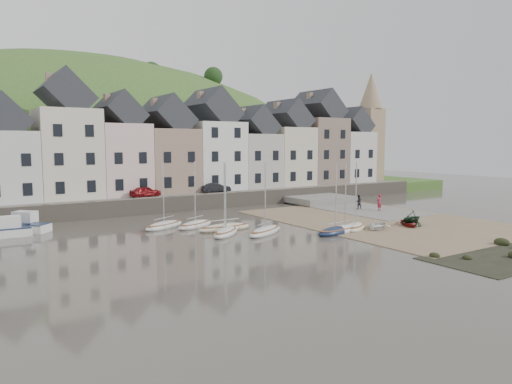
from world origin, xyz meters
TOP-DOWN VIEW (x-y plane):
  - ground at (0.00, 0.00)m, footprint 160.00×160.00m
  - quay_land at (0.00, 32.00)m, footprint 90.00×30.00m
  - quay_street at (0.00, 20.50)m, footprint 70.00×7.00m
  - seawall at (0.00, 17.00)m, footprint 70.00×1.20m
  - beach at (11.00, 0.00)m, footprint 18.00×26.00m
  - slipway at (15.00, 8.00)m, footprint 8.00×18.00m
  - hillside at (-5.00, 60.00)m, footprint 134.40×84.00m
  - townhouse_terrace at (1.76, 24.00)m, footprint 61.05×8.00m
  - church_spire at (34.55, 24.00)m, footprint 4.00×4.00m
  - sailboat_0 at (-8.82, 7.93)m, footprint 4.93×3.57m
  - sailboat_1 at (-6.25, 6.70)m, footprint 4.66×3.33m
  - sailboat_2 at (-4.69, 3.91)m, footprint 5.19×1.56m
  - sailboat_3 at (-5.65, 1.99)m, footprint 4.28×4.05m
  - sailboat_4 at (-2.55, 0.59)m, footprint 5.19×3.85m
  - sailboat_5 at (2.53, -2.70)m, footprint 4.58×2.28m
  - sailboat_6 at (3.88, -2.43)m, footprint 4.67×2.65m
  - sailboat_7 at (5.37, -2.21)m, footprint 4.07×3.38m
  - motorboat_0 at (-21.59, 11.30)m, footprint 4.60×1.96m
  - motorboat_2 at (-20.11, 13.36)m, footprint 5.09×4.86m
  - rowboat_white at (6.99, -3.26)m, footprint 3.69×3.42m
  - rowboat_green at (11.35, -3.59)m, footprint 2.85×2.53m
  - rowboat_red at (10.68, -3.87)m, footprint 3.19×3.45m
  - person_red at (15.71, 4.45)m, footprint 0.78×0.61m
  - person_dark at (14.65, 6.66)m, footprint 0.99×0.90m
  - car_left at (-6.42, 19.50)m, footprint 3.93×2.35m
  - car_right at (2.71, 19.50)m, footprint 3.82×1.80m

SIDE VIEW (x-z plane):
  - hillside at x=-5.00m, z-range -59.99..24.01m
  - ground at x=0.00m, z-range 0.00..0.00m
  - beach at x=11.00m, z-range 0.00..0.06m
  - slipway at x=15.00m, z-range 0.00..0.12m
  - sailboat_2 at x=-4.69m, z-range -2.90..3.42m
  - sailboat_4 at x=-2.55m, z-range -2.90..3.42m
  - sailboat_0 at x=-8.82m, z-range -2.90..3.42m
  - sailboat_1 at x=-6.25m, z-range -2.90..3.42m
  - sailboat_6 at x=3.88m, z-range -2.90..3.42m
  - sailboat_3 at x=-5.65m, z-range -2.90..3.42m
  - sailboat_5 at x=2.53m, z-range -2.90..3.42m
  - sailboat_7 at x=5.37m, z-range -2.89..3.43m
  - rowboat_red at x=10.68m, z-range 0.06..0.64m
  - rowboat_white at x=6.99m, z-range 0.06..0.68m
  - motorboat_0 at x=-21.59m, z-range -0.27..1.43m
  - motorboat_2 at x=-20.11m, z-range -0.27..1.43m
  - quay_land at x=0.00m, z-range 0.00..1.50m
  - rowboat_green at x=11.35m, z-range 0.06..1.44m
  - seawall at x=0.00m, z-range 0.00..1.80m
  - person_dark at x=14.65m, z-range 0.12..1.79m
  - person_red at x=15.71m, z-range 0.12..2.01m
  - quay_street at x=0.00m, z-range 1.50..1.60m
  - car_right at x=2.71m, z-range 1.60..2.81m
  - car_left at x=-6.42m, z-range 1.60..2.85m
  - townhouse_terrace at x=1.76m, z-range 0.36..14.29m
  - church_spire at x=34.55m, z-range 2.06..20.06m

